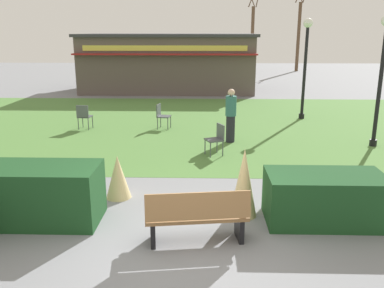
# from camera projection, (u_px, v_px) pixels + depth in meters

# --- Properties ---
(ground_plane) EXTENTS (80.00, 80.00, 0.00)m
(ground_plane) POSITION_uv_depth(u_px,v_px,m) (182.00, 248.00, 6.74)
(ground_plane) COLOR slate
(lawn_patch) EXTENTS (36.00, 12.00, 0.01)m
(lawn_patch) POSITION_uv_depth(u_px,v_px,m) (195.00, 124.00, 15.74)
(lawn_patch) COLOR #4C7A38
(lawn_patch) RESTS_ON ground_plane
(park_bench) EXTENTS (1.76, 0.75, 0.95)m
(park_bench) POSITION_uv_depth(u_px,v_px,m) (197.00, 216.00, 6.79)
(park_bench) COLOR olive
(park_bench) RESTS_ON ground_plane
(hedge_left) EXTENTS (2.59, 1.10, 1.06)m
(hedge_left) POSITION_uv_depth(u_px,v_px,m) (29.00, 194.00, 7.59)
(hedge_left) COLOR #19421E
(hedge_left) RESTS_ON ground_plane
(hedge_right) EXTENTS (2.13, 1.10, 0.92)m
(hedge_right) POSITION_uv_depth(u_px,v_px,m) (325.00, 198.00, 7.59)
(hedge_right) COLOR #19421E
(hedge_right) RESTS_ON ground_plane
(ornamental_grass_behind_left) EXTENTS (0.51, 0.51, 1.33)m
(ornamental_grass_behind_left) POSITION_uv_depth(u_px,v_px,m) (244.00, 183.00, 7.78)
(ornamental_grass_behind_left) COLOR #D1BC7F
(ornamental_grass_behind_left) RESTS_ON ground_plane
(ornamental_grass_behind_right) EXTENTS (0.53, 0.53, 0.92)m
(ornamental_grass_behind_right) POSITION_uv_depth(u_px,v_px,m) (118.00, 177.00, 8.69)
(ornamental_grass_behind_right) COLOR #D1BC7F
(ornamental_grass_behind_right) RESTS_ON ground_plane
(lamppost_mid) EXTENTS (0.36, 0.36, 3.89)m
(lamppost_mid) POSITION_uv_depth(u_px,v_px,m) (382.00, 65.00, 12.09)
(lamppost_mid) COLOR black
(lamppost_mid) RESTS_ON ground_plane
(lamppost_far) EXTENTS (0.36, 0.36, 3.89)m
(lamppost_far) POSITION_uv_depth(u_px,v_px,m) (306.00, 56.00, 16.05)
(lamppost_far) COLOR black
(lamppost_far) RESTS_ON ground_plane
(food_kiosk) EXTENTS (9.97, 5.22, 3.26)m
(food_kiosk) POSITION_uv_depth(u_px,v_px,m) (169.00, 62.00, 24.25)
(food_kiosk) COLOR #594C47
(food_kiosk) RESTS_ON ground_plane
(cafe_chair_west) EXTENTS (0.52, 0.52, 0.89)m
(cafe_chair_west) POSITION_uv_depth(u_px,v_px,m) (162.00, 114.00, 14.86)
(cafe_chair_west) COLOR #4C5156
(cafe_chair_west) RESTS_ON ground_plane
(cafe_chair_east) EXTENTS (0.58, 0.58, 0.89)m
(cafe_chair_east) POSITION_uv_depth(u_px,v_px,m) (217.00, 137.00, 11.68)
(cafe_chair_east) COLOR #4C5156
(cafe_chair_east) RESTS_ON ground_plane
(cafe_chair_center) EXTENTS (0.49, 0.49, 0.89)m
(cafe_chair_center) POSITION_uv_depth(u_px,v_px,m) (84.00, 115.00, 14.74)
(cafe_chair_center) COLOR #4C5156
(cafe_chair_center) RESTS_ON ground_plane
(person_strolling) EXTENTS (0.34, 0.34, 1.69)m
(person_strolling) POSITION_uv_depth(u_px,v_px,m) (231.00, 115.00, 12.97)
(person_strolling) COLOR #23232D
(person_strolling) RESTS_ON ground_plane
(parked_car_west_slot) EXTENTS (4.35, 2.35, 1.20)m
(parked_car_west_slot) POSITION_uv_depth(u_px,v_px,m) (141.00, 69.00, 31.13)
(parked_car_west_slot) COLOR #B7BABF
(parked_car_west_slot) RESTS_ON ground_plane
(tree_left_bg) EXTENTS (0.91, 0.96, 6.46)m
(tree_left_bg) POSITION_uv_depth(u_px,v_px,m) (252.00, 37.00, 35.41)
(tree_left_bg) COLOR brown
(tree_left_bg) RESTS_ON ground_plane
(tree_right_bg) EXTENTS (0.91, 0.96, 6.82)m
(tree_right_bg) POSITION_uv_depth(u_px,v_px,m) (298.00, 35.00, 35.52)
(tree_right_bg) COLOR brown
(tree_right_bg) RESTS_ON ground_plane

